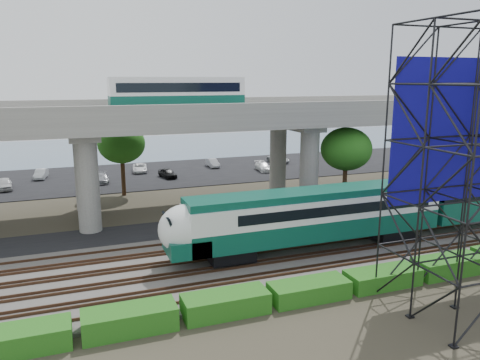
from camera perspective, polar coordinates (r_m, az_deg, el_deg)
name	(u,v)px	position (r m, az deg, el deg)	size (l,w,h in m)	color
ground	(263,272)	(30.84, 2.83, -11.19)	(140.00, 140.00, 0.00)	#474233
ballast_bed	(252,260)	(32.51, 1.44, -9.72)	(90.00, 12.00, 0.20)	slate
service_road	(215,225)	(40.08, -3.08, -5.51)	(90.00, 5.00, 0.08)	black
parking_lot	(162,174)	(62.23, -9.51, 0.77)	(90.00, 18.00, 0.08)	black
harbor_water	(138,150)	(83.65, -12.38, 3.57)	(140.00, 40.00, 0.03)	slate
rail_tracks	(252,257)	(32.44, 1.44, -9.42)	(90.00, 9.52, 0.16)	#472D1E
commuter_train	(343,211)	(34.71, 12.39, -3.71)	(29.30, 3.06, 4.30)	black
overpass	(195,123)	(43.61, -5.52, 6.88)	(80.00, 12.00, 12.40)	#9E9B93
hedge_strip	(309,290)	(27.50, 8.43, -13.07)	(34.60, 1.80, 1.20)	#1B6216
trees	(146,154)	(43.18, -11.35, 3.11)	(40.94, 16.94, 7.69)	#382314
parked_cars	(161,170)	(61.57, -9.57, 1.23)	(38.30, 9.13, 1.28)	silver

